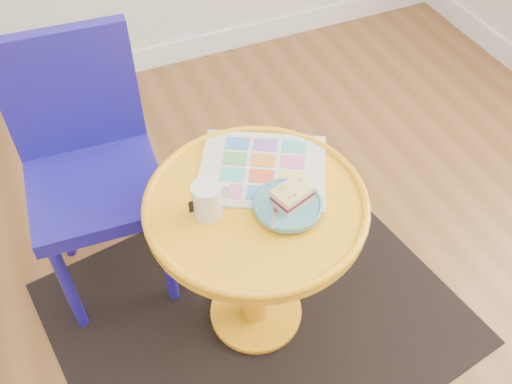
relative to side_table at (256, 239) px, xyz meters
name	(u,v)px	position (x,y,z in m)	size (l,w,h in m)	color
rug	(256,313)	(0.00, 0.00, -0.42)	(1.30, 1.10, 0.01)	black
side_table	(256,239)	(0.00, 0.00, 0.00)	(0.63, 0.63, 0.59)	#F9A815
chair	(88,159)	(-0.39, 0.43, 0.10)	(0.43, 0.43, 0.92)	#1C1693
newspaper	(263,169)	(0.07, 0.11, 0.17)	(0.36, 0.31, 0.01)	silver
mug	(208,199)	(-0.13, 0.02, 0.22)	(0.11, 0.08, 0.10)	white
plate	(288,205)	(0.07, -0.06, 0.19)	(0.19, 0.19, 0.02)	teal
cake_slice	(293,195)	(0.08, -0.06, 0.22)	(0.12, 0.10, 0.05)	#D3BC8C
fork	(276,206)	(0.03, -0.06, 0.20)	(0.09, 0.13, 0.00)	silver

